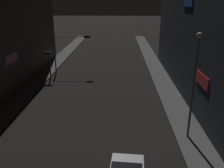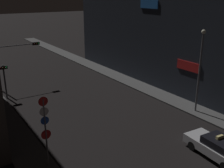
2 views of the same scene
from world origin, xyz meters
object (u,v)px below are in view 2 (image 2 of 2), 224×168
Objects in this scene: taxi at (218,147)px; sign_pole_left at (45,126)px; traffic_light_overhead at (15,56)px; traffic_light_left_kerb at (4,75)px; street_lamp_near_block at (200,65)px.

sign_pole_left is at bearing 151.73° from taxi.
traffic_light_overhead is 1.45× the size of traffic_light_left_kerb.
street_lamp_near_block is at bearing -53.66° from traffic_light_overhead.
traffic_light_overhead is 19.58m from street_lamp_near_block.
traffic_light_overhead is 0.70× the size of street_lamp_near_block.
street_lamp_near_block reaches higher than traffic_light_overhead.
sign_pole_left is 14.30m from street_lamp_near_block.
street_lamp_near_block reaches higher than taxi.
sign_pole_left is at bearing -178.38° from street_lamp_near_block.
traffic_light_overhead is at bearing 80.85° from sign_pole_left.
street_lamp_near_block is (14.20, 0.40, 1.66)m from sign_pole_left.
taxi is 20.79m from traffic_light_left_kerb.
taxi is 22.69m from traffic_light_overhead.
traffic_light_left_kerb is 13.50m from sign_pole_left.
traffic_light_overhead is at bearing 54.53° from traffic_light_left_kerb.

